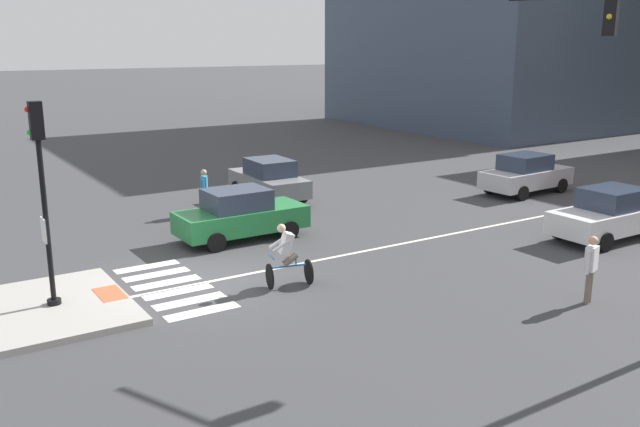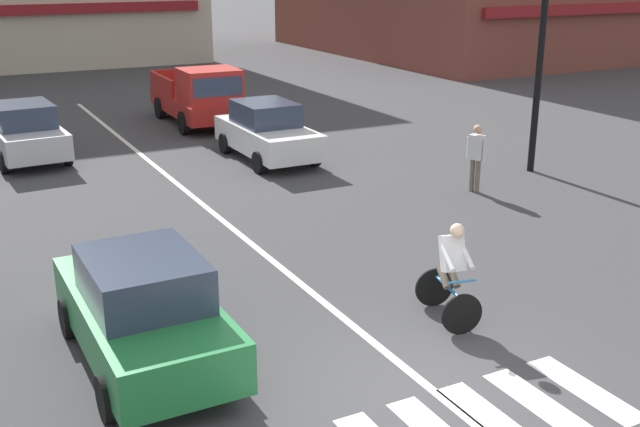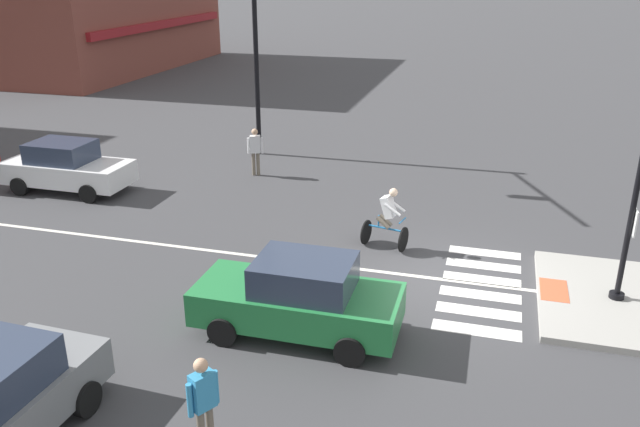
% 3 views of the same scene
% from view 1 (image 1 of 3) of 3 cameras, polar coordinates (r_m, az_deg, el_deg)
% --- Properties ---
extents(ground_plane, '(300.00, 300.00, 0.00)m').
position_cam_1_polar(ground_plane, '(18.43, -9.48, -5.51)').
color(ground_plane, '#3D3D3F').
extents(traffic_island, '(4.20, 3.29, 0.15)m').
position_cam_1_polar(traffic_island, '(17.39, -21.14, -7.24)').
color(traffic_island, '#A3A099').
rests_on(traffic_island, ground).
extents(tactile_pad_front, '(1.10, 0.60, 0.01)m').
position_cam_1_polar(tactile_pad_front, '(17.62, -17.03, -6.34)').
color(tactile_pad_front, '#DB5B38').
rests_on(tactile_pad_front, traffic_island).
extents(signal_pole, '(0.44, 0.38, 4.70)m').
position_cam_1_polar(signal_pole, '(16.61, -22.04, 2.17)').
color(signal_pole, black).
rests_on(signal_pole, traffic_island).
extents(crosswalk_stripe_a, '(0.44, 1.80, 0.01)m').
position_cam_1_polar(crosswalk_stripe_a, '(19.86, -14.17, -4.29)').
color(crosswalk_stripe_a, silver).
rests_on(crosswalk_stripe_a, ground).
extents(crosswalk_stripe_b, '(0.44, 1.80, 0.01)m').
position_cam_1_polar(crosswalk_stripe_b, '(19.16, -13.41, -4.93)').
color(crosswalk_stripe_b, silver).
rests_on(crosswalk_stripe_b, ground).
extents(crosswalk_stripe_c, '(0.44, 1.80, 0.01)m').
position_cam_1_polar(crosswalk_stripe_c, '(18.46, -12.60, -5.61)').
color(crosswalk_stripe_c, silver).
rests_on(crosswalk_stripe_c, ground).
extents(crosswalk_stripe_d, '(0.44, 1.80, 0.01)m').
position_cam_1_polar(crosswalk_stripe_d, '(17.77, -11.72, -6.35)').
color(crosswalk_stripe_d, silver).
rests_on(crosswalk_stripe_d, ground).
extents(crosswalk_stripe_e, '(0.44, 1.80, 0.01)m').
position_cam_1_polar(crosswalk_stripe_e, '(17.08, -10.76, -7.15)').
color(crosswalk_stripe_e, silver).
rests_on(crosswalk_stripe_e, ground).
extents(crosswalk_stripe_f, '(0.44, 1.80, 0.01)m').
position_cam_1_polar(crosswalk_stripe_f, '(16.41, -9.73, -8.00)').
color(crosswalk_stripe_f, silver).
rests_on(crosswalk_stripe_f, ground).
extents(lane_centre_line, '(0.14, 28.00, 0.01)m').
position_cam_1_polar(lane_centre_line, '(23.85, 13.28, -1.17)').
color(lane_centre_line, silver).
rests_on(lane_centre_line, ground).
extents(building_corner_left, '(20.52, 18.29, 16.77)m').
position_cam_1_polar(building_corner_left, '(54.92, 14.51, 16.00)').
color(building_corner_left, '#3D4C60').
rests_on(building_corner_left, ground).
extents(car_white_eastbound_far, '(1.85, 4.10, 1.64)m').
position_cam_1_polar(car_white_eastbound_far, '(23.61, 22.88, -0.05)').
color(car_white_eastbound_far, white).
rests_on(car_white_eastbound_far, ground).
extents(car_green_westbound_near, '(1.87, 4.11, 1.64)m').
position_cam_1_polar(car_green_westbound_near, '(21.83, -6.62, -0.09)').
color(car_green_westbound_near, '#237A3D').
rests_on(car_green_westbound_near, ground).
extents(car_silver_westbound_distant, '(2.03, 4.19, 1.64)m').
position_cam_1_polar(car_silver_westbound_distant, '(29.67, 16.71, 3.16)').
color(car_silver_westbound_distant, silver).
rests_on(car_silver_westbound_distant, ground).
extents(car_grey_cross_left, '(4.15, 1.95, 1.64)m').
position_cam_1_polar(car_grey_cross_left, '(27.36, -4.27, 2.83)').
color(car_grey_cross_left, slate).
rests_on(car_grey_cross_left, ground).
extents(cyclist, '(0.88, 1.20, 1.68)m').
position_cam_1_polar(cyclist, '(17.48, -2.77, -3.40)').
color(cyclist, black).
rests_on(cyclist, ground).
extents(pedestrian_at_curb_left, '(0.49, 0.37, 1.67)m').
position_cam_1_polar(pedestrian_at_curb_left, '(25.16, -9.58, 2.09)').
color(pedestrian_at_curb_left, '#6B6051').
rests_on(pedestrian_at_curb_left, ground).
extents(pedestrian_waiting_far_side, '(0.32, 0.53, 1.67)m').
position_cam_1_polar(pedestrian_waiting_far_side, '(17.58, 21.55, -3.92)').
color(pedestrian_waiting_far_side, '#6B6051').
rests_on(pedestrian_waiting_far_side, ground).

